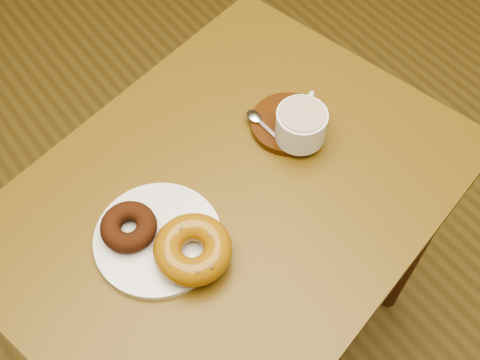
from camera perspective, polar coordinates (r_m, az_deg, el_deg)
ground at (r=1.76m, az=5.14°, el=-13.57°), size 6.00×6.00×0.00m
cafe_table at (r=1.15m, az=-0.80°, el=-4.40°), size 0.94×0.78×0.77m
donut_plate at (r=1.00m, az=-7.78°, el=-5.54°), size 0.23×0.23×0.01m
donut_cinnamon at (r=0.99m, az=-10.51°, el=-4.38°), size 0.13×0.13×0.03m
donut_caramel at (r=0.95m, az=-4.51°, el=-6.56°), size 0.15×0.15×0.05m
saucer at (r=1.12m, az=4.59°, el=5.35°), size 0.17×0.17×0.01m
coffee_cup at (r=1.07m, az=5.83°, el=5.31°), size 0.11×0.09×0.06m
teaspoon at (r=1.11m, az=1.68°, el=5.75°), size 0.02×0.11×0.01m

